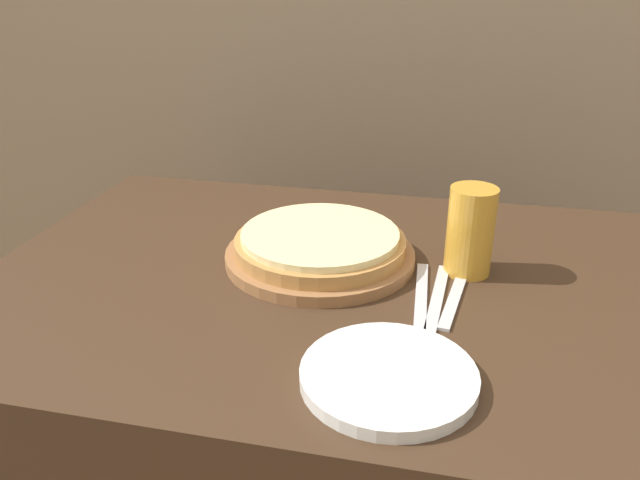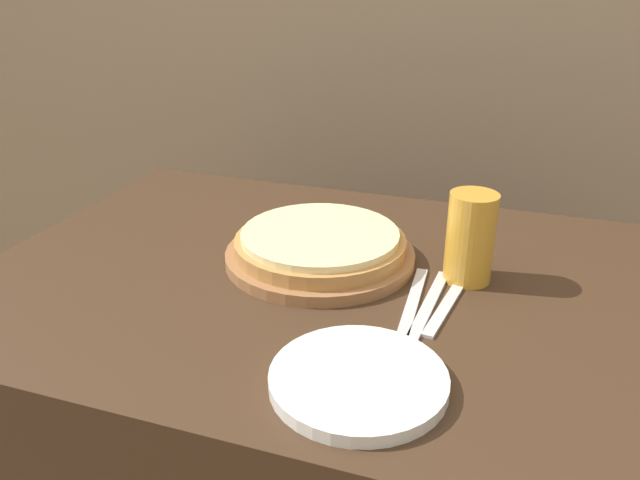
# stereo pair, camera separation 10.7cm
# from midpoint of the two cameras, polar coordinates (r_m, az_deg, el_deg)

# --- Properties ---
(dining_table) EXTENTS (1.19, 0.82, 0.74)m
(dining_table) POSITION_cam_midpoint_polar(r_m,az_deg,el_deg) (1.26, 3.64, -18.58)
(dining_table) COLOR #3D2819
(dining_table) RESTS_ON ground_plane
(pizza_on_board) EXTENTS (0.33, 0.33, 0.06)m
(pizza_on_board) POSITION_cam_midpoint_polar(r_m,az_deg,el_deg) (1.08, 2.85, -0.75)
(pizza_on_board) COLOR #99663D
(pizza_on_board) RESTS_ON dining_table
(beer_glass) EXTENTS (0.08, 0.08, 0.15)m
(beer_glass) POSITION_cam_midpoint_polar(r_m,az_deg,el_deg) (1.04, 16.53, 0.47)
(beer_glass) COLOR gold
(beer_glass) RESTS_ON dining_table
(dinner_plate) EXTENTS (0.22, 0.22, 0.02)m
(dinner_plate) POSITION_cam_midpoint_polar(r_m,az_deg,el_deg) (0.79, 7.51, -12.67)
(dinner_plate) COLOR white
(dinner_plate) RESTS_ON dining_table
(fork) EXTENTS (0.03, 0.22, 0.00)m
(fork) POSITION_cam_midpoint_polar(r_m,az_deg,el_deg) (0.98, 11.64, -5.59)
(fork) COLOR silver
(fork) RESTS_ON dining_table
(dinner_knife) EXTENTS (0.03, 0.22, 0.00)m
(dinner_knife) POSITION_cam_midpoint_polar(r_m,az_deg,el_deg) (0.98, 13.09, -5.80)
(dinner_knife) COLOR silver
(dinner_knife) RESTS_ON dining_table
(spoon) EXTENTS (0.04, 0.19, 0.00)m
(spoon) POSITION_cam_midpoint_polar(r_m,az_deg,el_deg) (0.98, 14.55, -6.00)
(spoon) COLOR silver
(spoon) RESTS_ON dining_table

